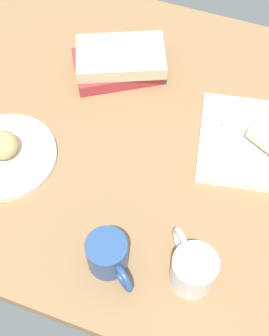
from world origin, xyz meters
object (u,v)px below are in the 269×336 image
object	(u,v)px
scone_pastry	(2,145)
sauce_cup	(233,127)
second_mug	(108,255)
square_plate	(253,142)
coffee_mug	(192,269)
book_stack	(118,61)
round_plate	(6,156)

from	to	relation	value
scone_pastry	sauce_cup	bearing A→B (deg)	-153.37
second_mug	square_plate	bearing A→B (deg)	-118.32
square_plate	second_mug	xyz separation A→B (cm)	(20.23, 37.54, 3.56)
square_plate	coffee_mug	size ratio (longest dim) A/B	2.10
sauce_cup	coffee_mug	bearing A→B (deg)	91.24
scone_pastry	coffee_mug	size ratio (longest dim) A/B	0.61
square_plate	book_stack	xyz separation A→B (cm)	(36.72, -10.47, 2.61)
scone_pastry	square_plate	xyz separation A→B (cm)	(-51.21, -21.95, -3.37)
square_plate	sauce_cup	xyz separation A→B (cm)	(5.37, -1.04, 2.16)
second_mug	coffee_mug	bearing A→B (deg)	-169.68
coffee_mug	round_plate	bearing A→B (deg)	-14.81
round_plate	scone_pastry	world-z (taller)	scone_pastry
coffee_mug	sauce_cup	bearing A→B (deg)	-88.76
scone_pastry	book_stack	size ratio (longest dim) A/B	0.27
square_plate	round_plate	bearing A→B (deg)	23.76
coffee_mug	second_mug	size ratio (longest dim) A/B	1.04
sauce_cup	book_stack	bearing A→B (deg)	-16.74
scone_pastry	coffee_mug	world-z (taller)	coffee_mug
square_plate	book_stack	distance (cm)	38.27
book_stack	second_mug	world-z (taller)	second_mug
square_plate	sauce_cup	bearing A→B (deg)	-10.98
book_stack	second_mug	distance (cm)	50.77
round_plate	sauce_cup	size ratio (longest dim) A/B	4.50
scone_pastry	second_mug	xyz separation A→B (cm)	(-30.98, 15.59, 0.19)
round_plate	book_stack	size ratio (longest dim) A/B	0.87
book_stack	second_mug	bearing A→B (deg)	108.95
square_plate	book_stack	size ratio (longest dim) A/B	0.94
round_plate	square_plate	xyz separation A→B (cm)	(-50.95, -22.43, 0.10)
scone_pastry	square_plate	bearing A→B (deg)	-156.80
sauce_cup	book_stack	world-z (taller)	book_stack
scone_pastry	book_stack	world-z (taller)	scone_pastry
square_plate	second_mug	world-z (taller)	second_mug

